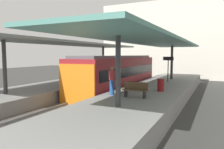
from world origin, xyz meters
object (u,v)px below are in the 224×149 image
litter_bin (161,85)px  passenger_near_bench (112,80)px  commuter_train (117,74)px  platform_sign (168,63)px  platform_bench (135,89)px

litter_bin → passenger_near_bench: (-2.30, -2.56, 0.47)m
commuter_train → passenger_near_bench: (2.26, -5.70, 0.14)m
commuter_train → platform_sign: (3.97, 1.91, 0.90)m
commuter_train → platform_sign: 4.50m
platform_bench → litter_bin: platform_bench is taller
litter_bin → passenger_near_bench: passenger_near_bench is taller
platform_bench → platform_sign: (0.18, 7.77, 1.16)m
commuter_train → platform_bench: size_ratio=8.80×
litter_bin → commuter_train: bearing=145.5°
commuter_train → litter_bin: commuter_train is taller
platform_sign → litter_bin: 5.23m
commuter_train → platform_sign: bearing=25.8°
platform_bench → passenger_near_bench: size_ratio=0.83×
platform_bench → litter_bin: bearing=74.3°
platform_sign → platform_bench: bearing=-91.3°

